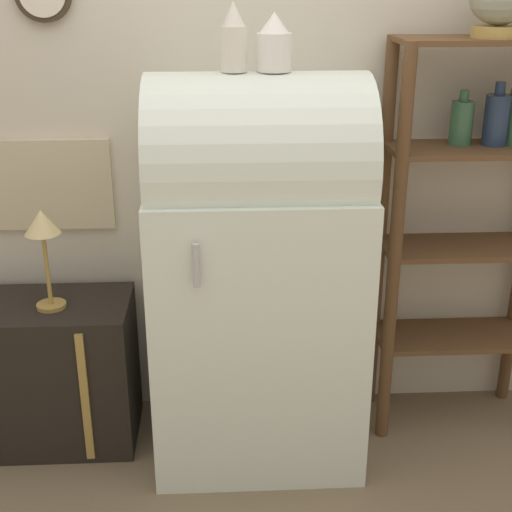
# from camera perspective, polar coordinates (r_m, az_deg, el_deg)

# --- Properties ---
(ground_plane) EXTENTS (12.00, 12.00, 0.00)m
(ground_plane) POSITION_cam_1_polar(r_m,az_deg,el_deg) (2.81, 0.35, -17.35)
(ground_plane) COLOR #7A664C
(wall_back) EXTENTS (7.00, 0.09, 2.70)m
(wall_back) POSITION_cam_1_polar(r_m,az_deg,el_deg) (2.79, -0.39, 13.00)
(wall_back) COLOR beige
(wall_back) RESTS_ON ground_plane
(refrigerator) EXTENTS (0.77, 0.65, 1.47)m
(refrigerator) POSITION_cam_1_polar(r_m,az_deg,el_deg) (2.63, 0.09, -1.08)
(refrigerator) COLOR silver
(refrigerator) RESTS_ON ground_plane
(suitcase_trunk) EXTENTS (0.71, 0.40, 0.60)m
(suitcase_trunk) POSITION_cam_1_polar(r_m,az_deg,el_deg) (2.98, -16.60, -8.89)
(suitcase_trunk) COLOR black
(suitcase_trunk) RESTS_ON ground_plane
(shelf_unit) EXTENTS (0.65, 0.30, 1.56)m
(shelf_unit) POSITION_cam_1_polar(r_m,az_deg,el_deg) (2.86, 16.71, 3.54)
(shelf_unit) COLOR brown
(shelf_unit) RESTS_ON ground_plane
(vase_left) EXTENTS (0.09, 0.09, 0.22)m
(vase_left) POSITION_cam_1_polar(r_m,az_deg,el_deg) (2.43, -1.81, 16.94)
(vase_left) COLOR silver
(vase_left) RESTS_ON refrigerator
(vase_center) EXTENTS (0.12, 0.12, 0.19)m
(vase_center) POSITION_cam_1_polar(r_m,az_deg,el_deg) (2.44, 1.46, 16.60)
(vase_center) COLOR white
(vase_center) RESTS_ON refrigerator
(desk_lamp) EXTENTS (0.13, 0.13, 0.39)m
(desk_lamp) POSITION_cam_1_polar(r_m,az_deg,el_deg) (2.69, -16.68, 1.75)
(desk_lamp) COLOR #AD8942
(desk_lamp) RESTS_ON suitcase_trunk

